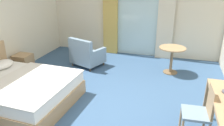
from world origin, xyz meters
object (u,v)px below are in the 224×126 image
object	(u,v)px
desk_chair	(202,110)
round_cafe_table	(172,54)
bed	(16,90)
armchair_by_window	(86,55)
nightstand	(24,64)

from	to	relation	value
desk_chair	round_cafe_table	size ratio (longest dim) A/B	1.27
bed	desk_chair	xyz separation A→B (m)	(3.43, -0.03, 0.21)
round_cafe_table	bed	bearing A→B (deg)	-139.48
desk_chair	armchair_by_window	bearing A→B (deg)	141.90
armchair_by_window	round_cafe_table	xyz separation A→B (m)	(2.31, 0.22, 0.19)
bed	armchair_by_window	xyz separation A→B (m)	(0.56, 2.23, 0.05)
nightstand	desk_chair	world-z (taller)	desk_chair
armchair_by_window	round_cafe_table	size ratio (longest dim) A/B	1.41
round_cafe_table	nightstand	bearing A→B (deg)	-163.29
nightstand	desk_chair	size ratio (longest dim) A/B	0.56
nightstand	armchair_by_window	xyz separation A→B (m)	(1.41, 0.90, 0.08)
nightstand	round_cafe_table	distance (m)	3.89
bed	nightstand	size ratio (longest dim) A/B	4.49
bed	armchair_by_window	world-z (taller)	bed
bed	desk_chair	world-z (taller)	bed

